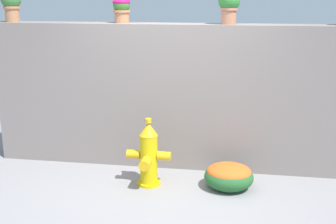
{
  "coord_description": "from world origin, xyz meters",
  "views": [
    {
      "loc": [
        0.78,
        -4.41,
        2.3
      ],
      "look_at": [
        -0.07,
        0.95,
        0.8
      ],
      "focal_mm": 46.02,
      "sensor_mm": 36.0,
      "label": 1
    }
  ],
  "objects_px": {
    "potted_plant_2": "(229,2)",
    "fire_hydrant": "(149,156)",
    "potted_plant_1": "(122,7)",
    "potted_plant_0": "(11,1)",
    "flower_bush_left": "(229,175)"
  },
  "relations": [
    {
      "from": "potted_plant_2",
      "to": "fire_hydrant",
      "type": "xyz_separation_m",
      "value": [
        -0.9,
        -0.69,
        -1.81
      ]
    },
    {
      "from": "potted_plant_2",
      "to": "potted_plant_0",
      "type": "bearing_deg",
      "value": 179.8
    },
    {
      "from": "fire_hydrant",
      "to": "potted_plant_2",
      "type": "bearing_deg",
      "value": 37.57
    },
    {
      "from": "potted_plant_1",
      "to": "potted_plant_2",
      "type": "height_order",
      "value": "potted_plant_2"
    },
    {
      "from": "potted_plant_2",
      "to": "fire_hydrant",
      "type": "height_order",
      "value": "potted_plant_2"
    },
    {
      "from": "potted_plant_1",
      "to": "potted_plant_2",
      "type": "bearing_deg",
      "value": -1.91
    },
    {
      "from": "potted_plant_0",
      "to": "fire_hydrant",
      "type": "relative_size",
      "value": 0.51
    },
    {
      "from": "potted_plant_0",
      "to": "potted_plant_1",
      "type": "xyz_separation_m",
      "value": [
        1.51,
        0.04,
        -0.08
      ]
    },
    {
      "from": "potted_plant_0",
      "to": "potted_plant_1",
      "type": "bearing_deg",
      "value": 1.37
    },
    {
      "from": "potted_plant_0",
      "to": "potted_plant_1",
      "type": "relative_size",
      "value": 1.29
    },
    {
      "from": "potted_plant_2",
      "to": "flower_bush_left",
      "type": "distance_m",
      "value": 2.13
    },
    {
      "from": "fire_hydrant",
      "to": "flower_bush_left",
      "type": "relative_size",
      "value": 1.42
    },
    {
      "from": "potted_plant_0",
      "to": "potted_plant_2",
      "type": "height_order",
      "value": "potted_plant_0"
    },
    {
      "from": "potted_plant_1",
      "to": "fire_hydrant",
      "type": "bearing_deg",
      "value": -56.53
    },
    {
      "from": "potted_plant_0",
      "to": "flower_bush_left",
      "type": "bearing_deg",
      "value": -12.31
    }
  ]
}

